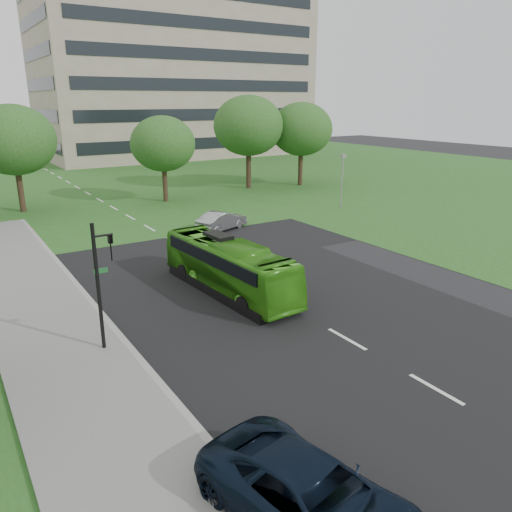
% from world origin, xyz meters
% --- Properties ---
extents(ground, '(160.00, 160.00, 0.00)m').
position_xyz_m(ground, '(0.00, 0.00, 0.00)').
color(ground, black).
rests_on(ground, ground).
extents(street_surfaces, '(120.00, 120.00, 0.15)m').
position_xyz_m(street_surfaces, '(-0.38, 22.75, 0.03)').
color(street_surfaces, black).
rests_on(street_surfaces, ground).
extents(office_building, '(40.10, 20.10, 25.00)m').
position_xyz_m(office_building, '(21.96, 61.96, 12.50)').
color(office_building, gray).
rests_on(office_building, ground).
extents(tree_park_b, '(6.31, 6.31, 8.27)m').
position_xyz_m(tree_park_b, '(-6.49, 28.59, 5.58)').
color(tree_park_b, black).
rests_on(tree_park_b, ground).
extents(tree_park_c, '(5.50, 5.50, 7.30)m').
position_xyz_m(tree_park_c, '(4.75, 26.36, 4.95)').
color(tree_park_c, black).
rests_on(tree_park_c, ground).
extents(tree_park_d, '(6.82, 6.82, 9.01)m').
position_xyz_m(tree_park_d, '(14.50, 28.26, 6.10)').
color(tree_park_d, black).
rests_on(tree_park_d, ground).
extents(tree_park_e, '(6.26, 6.26, 8.34)m').
position_xyz_m(tree_park_e, '(20.03, 26.98, 5.67)').
color(tree_park_e, black).
rests_on(tree_park_e, ground).
extents(bus, '(2.57, 8.76, 2.41)m').
position_xyz_m(bus, '(-1.25, 4.67, 1.20)').
color(bus, '#3B9719').
rests_on(bus, ground).
extents(sedan, '(4.20, 2.68, 1.31)m').
position_xyz_m(sedan, '(4.00, 14.87, 0.65)').
color(sedan, '#99999D').
rests_on(sedan, ground).
extents(suv, '(3.45, 5.69, 1.48)m').
position_xyz_m(suv, '(-6.50, -8.00, 0.74)').
color(suv, black).
rests_on(suv, ground).
extents(traffic_light, '(0.75, 0.20, 4.67)m').
position_xyz_m(traffic_light, '(-7.73, 2.00, 2.75)').
color(traffic_light, black).
rests_on(traffic_light, ground).
extents(camera_pole, '(0.43, 0.39, 4.40)m').
position_xyz_m(camera_pole, '(15.61, 15.77, 2.84)').
color(camera_pole, gray).
rests_on(camera_pole, ground).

